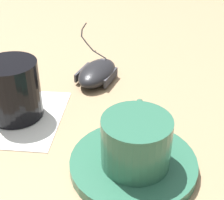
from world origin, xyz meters
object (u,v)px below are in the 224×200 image
object	(u,v)px
saucer	(133,164)
coffee_cup	(136,141)
computer_mouse	(97,73)
drinking_glass	(13,90)

from	to	relation	value
saucer	coffee_cup	xyz separation A→B (m)	(-0.00, -0.00, 0.04)
computer_mouse	drinking_glass	world-z (taller)	drinking_glass
saucer	computer_mouse	xyz separation A→B (m)	(0.21, 0.09, 0.01)
saucer	drinking_glass	size ratio (longest dim) A/B	1.82
drinking_glass	saucer	bearing A→B (deg)	-114.90
saucer	coffee_cup	distance (m)	0.04
coffee_cup	drinking_glass	distance (m)	0.21
saucer	coffee_cup	size ratio (longest dim) A/B	1.41
computer_mouse	coffee_cup	bearing A→B (deg)	-157.49
coffee_cup	drinking_glass	xyz separation A→B (m)	(0.09, 0.19, 0.00)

